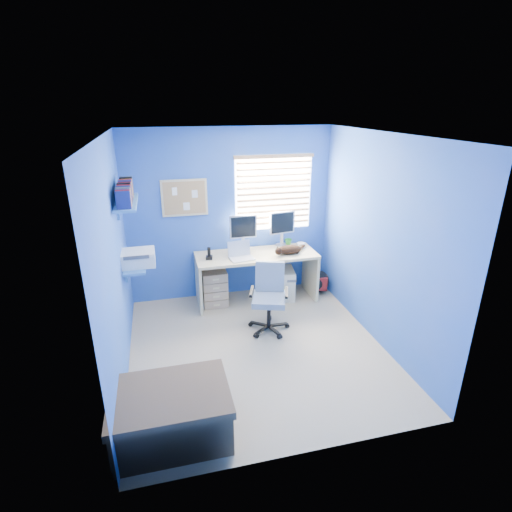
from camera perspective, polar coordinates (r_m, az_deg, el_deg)
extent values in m
cube|color=tan|center=(4.99, 0.14, -13.06)|extent=(3.00, 3.20, 0.00)
cube|color=white|center=(4.13, 0.18, 16.94)|extent=(3.00, 3.20, 0.00)
cube|color=blue|center=(5.90, -3.67, 5.83)|extent=(3.00, 0.01, 2.50)
cube|color=blue|center=(3.03, 7.70, -9.91)|extent=(3.00, 0.01, 2.50)
cube|color=blue|center=(4.32, -19.54, -1.23)|extent=(0.01, 3.20, 2.50)
cube|color=blue|center=(4.97, 17.18, 1.96)|extent=(0.01, 3.20, 2.50)
cube|color=tan|center=(5.94, 0.05, -3.05)|extent=(1.75, 0.65, 0.74)
cube|color=silver|center=(5.57, -2.05, 0.62)|extent=(0.36, 0.30, 0.22)
cube|color=silver|center=(5.86, -1.87, 3.32)|extent=(0.40, 0.13, 0.54)
cube|color=silver|center=(6.07, 3.71, 3.92)|extent=(0.41, 0.18, 0.54)
cube|color=black|center=(5.62, -6.72, 0.40)|extent=(0.11, 0.12, 0.17)
imported|color=#288C2A|center=(6.15, 4.63, 1.97)|extent=(0.10, 0.09, 0.10)
cylinder|color=silver|center=(6.09, 6.40, 1.56)|extent=(0.13, 0.13, 0.07)
ellipsoid|color=black|center=(5.80, 4.79, 0.92)|extent=(0.40, 0.29, 0.13)
cube|color=beige|center=(6.11, 4.43, -3.85)|extent=(0.26, 0.47, 0.45)
cube|color=tan|center=(5.85, -5.90, -4.61)|extent=(0.35, 0.28, 0.54)
cube|color=yellow|center=(5.95, 3.72, -5.70)|extent=(0.03, 0.17, 0.24)
ellipsoid|color=black|center=(6.33, 9.06, -3.64)|extent=(0.37, 0.33, 0.36)
cube|color=brown|center=(3.85, -12.00, -21.26)|extent=(0.99, 0.70, 0.47)
cylinder|color=black|center=(5.33, 1.81, -10.18)|extent=(0.64, 0.64, 0.06)
cylinder|color=black|center=(5.23, 1.84, -8.30)|extent=(0.06, 0.06, 0.34)
cube|color=#798CA8|center=(5.13, 1.86, -6.25)|extent=(0.52, 0.52, 0.08)
cube|color=#798CA8|center=(5.21, 1.99, -2.93)|extent=(0.38, 0.18, 0.39)
cube|color=white|center=(5.96, 2.50, 9.00)|extent=(1.15, 0.01, 1.10)
cube|color=tan|center=(5.93, 2.59, 8.94)|extent=(1.10, 0.03, 1.00)
cube|color=tan|center=(5.73, -10.18, 8.19)|extent=(0.64, 0.02, 0.52)
cube|color=tan|center=(5.72, -10.17, 8.17)|extent=(0.58, 0.01, 0.46)
cube|color=#427EC3|center=(5.12, -16.92, -1.40)|extent=(0.26, 0.55, 0.03)
cube|color=silver|center=(5.08, -16.59, -0.27)|extent=(0.42, 0.34, 0.18)
cube|color=#427EC3|center=(4.88, -18.03, 7.30)|extent=(0.24, 0.90, 0.03)
cube|color=navy|center=(4.86, -18.32, 8.71)|extent=(0.15, 0.80, 0.22)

